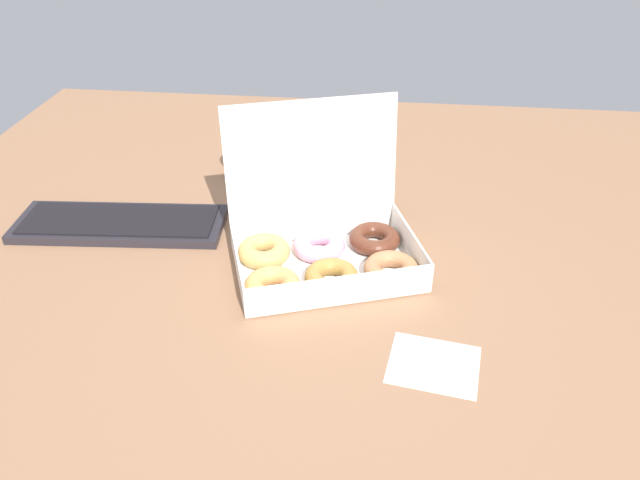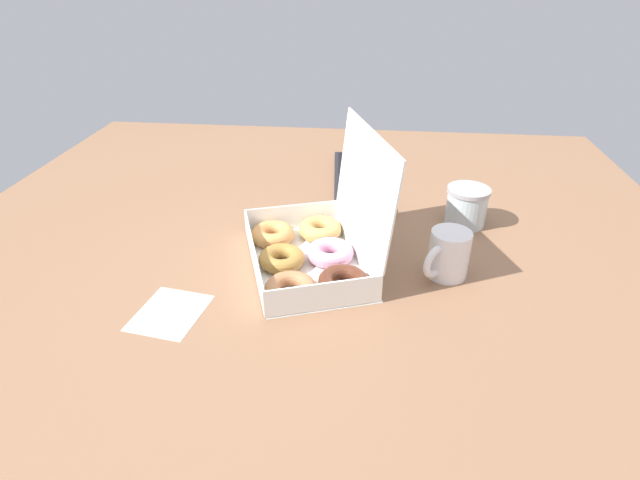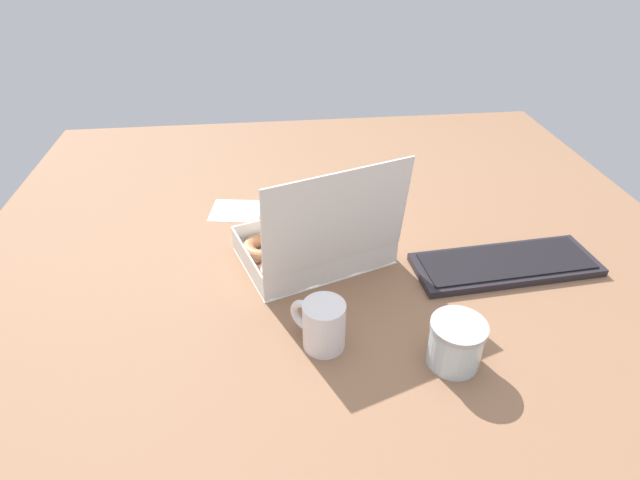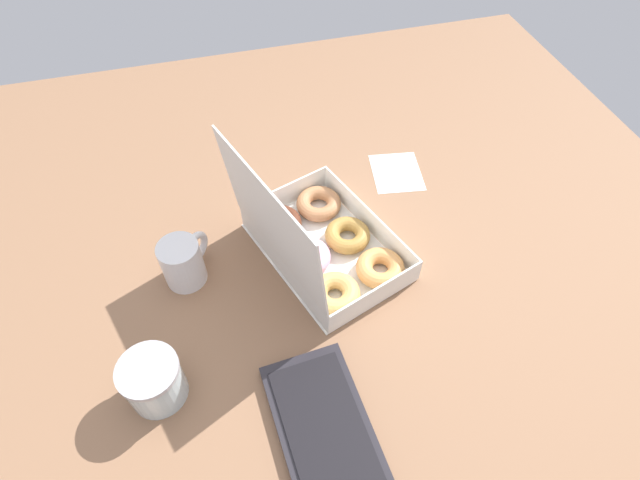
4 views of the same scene
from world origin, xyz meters
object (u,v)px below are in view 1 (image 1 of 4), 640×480
keyboard (120,223)px  coffee_mug (345,175)px  donut_box (323,250)px  glass_jar (248,158)px

keyboard → coffee_mug: (45.48, 19.22, 4.12)cm
donut_box → glass_jar: donut_box is taller
keyboard → coffee_mug: bearing=22.9°
keyboard → coffee_mug: size_ratio=4.19×
donut_box → keyboard: size_ratio=0.90×
glass_jar → donut_box: bearing=-58.2°
coffee_mug → donut_box: bearing=-93.7°
coffee_mug → glass_jar: coffee_mug is taller
coffee_mug → glass_jar: 24.79cm
donut_box → coffee_mug: (1.83, 28.06, 1.57)cm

